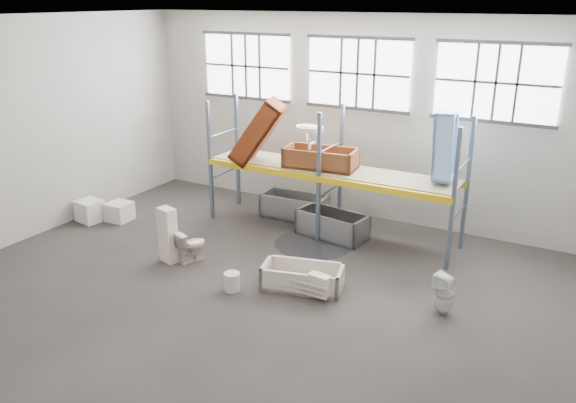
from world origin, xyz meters
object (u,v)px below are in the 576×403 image
Objects in this scene: steel_tub_left at (294,206)px; carton_near at (90,211)px; cistern_tall at (168,235)px; rust_tub_flat at (321,158)px; toilet_white at (444,294)px; blue_tub_upright at (445,146)px; bathtub_beige at (303,277)px; bucket at (232,282)px; toilet_beige at (191,245)px; steel_tub_right at (332,225)px.

steel_tub_left is 5.16m from carton_near.
carton_near is (-4.36, -2.75, -0.03)m from steel_tub_left.
cistern_tall is 1.93× the size of carton_near.
toilet_white is at bearing -33.03° from rust_tub_flat.
steel_tub_left is at bearing 176.35° from blue_tub_upright.
bathtub_beige is 1.29× the size of cistern_tall.
blue_tub_upright is (2.76, 0.27, 0.57)m from rust_tub_flat.
toilet_white reaches higher than bucket.
toilet_white is 1.23× the size of carton_near.
bathtub_beige is at bearing -159.61° from toilet_beige.
bathtub_beige reaches higher than bucket.
toilet_white reaches higher than toilet_beige.
bucket is (-0.13, -3.49, -1.64)m from rust_tub_flat.
carton_near is (-6.33, 0.50, 0.04)m from bathtub_beige.
toilet_beige is at bearing 48.23° from cistern_tall.
steel_tub_left reaches higher than bucket.
carton_near is at bearing -160.23° from steel_tub_right.
toilet_white is (5.29, 0.46, 0.03)m from toilet_beige.
bathtub_beige is 0.94× the size of steel_tub_left.
rust_tub_flat is 3.86m from bucket.
blue_tub_upright is (4.42, 3.10, 2.04)m from toilet_beige.
bucket is at bearing -60.01° from toilet_white.
rust_tub_flat is 4.59× the size of bucket.
rust_tub_flat is at bearing -109.79° from toilet_white.
steel_tub_right is 1.12× the size of blue_tub_upright.
toilet_white is 8.97m from carton_near.
blue_tub_upright is 8.74m from carton_near.
cistern_tall is at bearing -106.59° from steel_tub_left.
carton_near is (-8.97, 0.13, -0.12)m from toilet_white.
rust_tub_flat is (-3.63, 2.36, 1.44)m from toilet_white.
cistern_tall is 0.83× the size of blue_tub_upright.
toilet_white is (2.64, 0.37, 0.16)m from bathtub_beige.
blue_tub_upright reaches higher than bucket.
steel_tub_right is 6.11m from carton_near.
carton_near is at bearing -147.83° from steel_tub_left.
bathtub_beige is 2.63m from steel_tub_right.
steel_tub_right reaches higher than bathtub_beige.
cistern_tall is 3.42m from carton_near.
blue_tub_upright is at bearing 17.20° from carton_near.
toilet_beige reaches higher than bathtub_beige.
steel_tub_left is at bearing 101.81° from bucket.
toilet_white reaches higher than steel_tub_left.
bathtub_beige is at bearing -4.53° from carton_near.
bathtub_beige is at bearing -69.99° from rust_tub_flat.
cistern_tall reaches higher than carton_near.
blue_tub_upright is at bearing 5.68° from rust_tub_flat.
cistern_tall is at bearing -14.39° from carton_near.
cistern_tall is 3.82m from steel_tub_right.
bucket is at bearing -127.55° from blue_tub_upright.
toilet_white is at bearing -31.98° from steel_tub_left.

